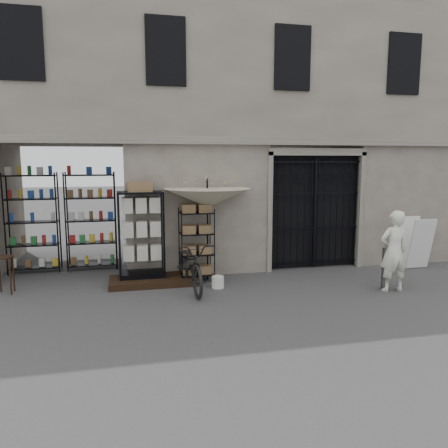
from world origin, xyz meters
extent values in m
plane|color=black|center=(0.00, 0.00, 0.00)|extent=(80.00, 80.00, 0.00)
cube|color=gray|center=(0.00, 4.00, 4.50)|extent=(14.00, 4.00, 9.00)
cube|color=black|center=(-4.50, 2.80, 1.50)|extent=(3.00, 1.70, 3.00)
cube|color=black|center=(-4.55, 3.30, 1.25)|extent=(2.70, 0.50, 2.50)
cube|color=black|center=(1.75, 2.28, 1.50)|extent=(2.50, 0.06, 3.00)
cube|color=black|center=(1.75, 2.12, 1.45)|extent=(0.05, 0.05, 2.80)
cube|color=black|center=(-2.40, 1.55, 0.07)|extent=(2.00, 0.90, 0.15)
cube|color=black|center=(-2.66, 1.72, 0.20)|extent=(1.09, 0.81, 0.11)
cube|color=silver|center=(-2.59, 1.42, 1.12)|extent=(0.89, 0.22, 1.82)
cube|color=silver|center=(-2.66, 1.72, 1.02)|extent=(0.90, 0.61, 1.52)
cube|color=olive|center=(-2.66, 1.72, 2.15)|extent=(0.62, 0.53, 0.22)
cube|color=black|center=(-1.41, 1.61, 0.85)|extent=(0.78, 0.58, 1.71)
cube|color=olive|center=(-1.41, 1.61, 0.80)|extent=(0.66, 0.46, 1.28)
cylinder|color=black|center=(-1.14, 1.67, 1.19)|extent=(0.04, 0.04, 2.38)
imported|color=beige|center=(-1.14, 1.67, 2.05)|extent=(1.95, 1.98, 1.60)
cylinder|color=silver|center=(-1.05, 0.93, 0.13)|extent=(0.32, 0.32, 0.26)
imported|color=black|center=(-1.64, 0.92, 0.00)|extent=(0.79, 1.13, 2.06)
cylinder|color=black|center=(-5.51, 1.51, 0.78)|extent=(0.50, 0.50, 0.04)
cube|color=black|center=(-5.51, 1.51, 0.39)|extent=(0.38, 0.38, 0.78)
cylinder|color=#505050|center=(2.50, 0.02, 0.46)|extent=(0.18, 0.18, 0.92)
imported|color=silver|center=(2.57, -0.13, 0.00)|extent=(0.64, 1.75, 0.42)
cube|color=silver|center=(4.37, 1.36, 0.67)|extent=(0.62, 0.31, 1.30)
cube|color=silver|center=(4.37, 1.76, 0.67)|extent=(0.62, 0.31, 1.30)
camera|label=1|loc=(-2.98, -8.22, 2.80)|focal=35.00mm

